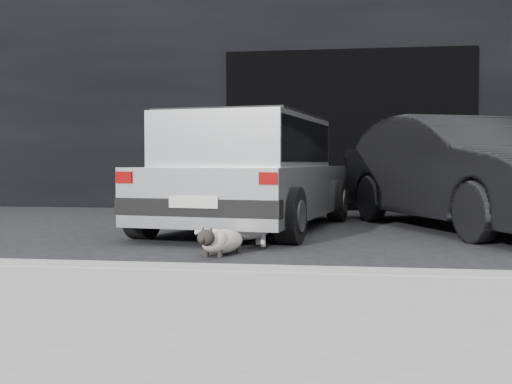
# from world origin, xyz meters

# --- Properties ---
(ground) EXTENTS (80.00, 80.00, 0.00)m
(ground) POSITION_xyz_m (0.00, 0.00, 0.00)
(ground) COLOR black
(ground) RESTS_ON ground
(building_facade) EXTENTS (34.00, 4.00, 5.00)m
(building_facade) POSITION_xyz_m (1.00, 6.00, 2.50)
(building_facade) COLOR black
(building_facade) RESTS_ON ground
(garage_opening) EXTENTS (4.00, 0.10, 2.60)m
(garage_opening) POSITION_xyz_m (1.00, 3.99, 1.30)
(garage_opening) COLOR black
(garage_opening) RESTS_ON ground
(curb) EXTENTS (18.00, 0.25, 0.12)m
(curb) POSITION_xyz_m (1.00, -2.60, 0.06)
(curb) COLOR gray
(curb) RESTS_ON ground
(sidewalk) EXTENTS (18.00, 2.20, 0.11)m
(sidewalk) POSITION_xyz_m (1.00, -3.80, 0.06)
(sidewalk) COLOR gray
(sidewalk) RESTS_ON ground
(silver_hatchback) EXTENTS (2.20, 3.78, 1.32)m
(silver_hatchback) POSITION_xyz_m (-0.10, 0.77, 0.72)
(silver_hatchback) COLOR #BABDC0
(silver_hatchback) RESTS_ON ground
(second_car) EXTENTS (2.85, 4.25, 1.32)m
(second_car) POSITION_xyz_m (2.35, 1.11, 0.66)
(second_car) COLOR black
(second_car) RESTS_ON ground
(cat_siamese) EXTENTS (0.41, 0.74, 0.27)m
(cat_siamese) POSITION_xyz_m (-0.04, -1.31, 0.12)
(cat_siamese) COLOR beige
(cat_siamese) RESTS_ON ground
(cat_white) EXTENTS (0.77, 0.52, 0.40)m
(cat_white) POSITION_xyz_m (0.10, -0.70, 0.19)
(cat_white) COLOR silver
(cat_white) RESTS_ON ground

